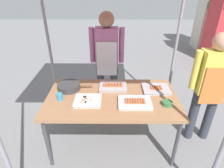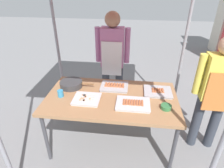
# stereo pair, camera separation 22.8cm
# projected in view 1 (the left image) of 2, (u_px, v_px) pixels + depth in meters

# --- Properties ---
(ground_plane) EXTENTS (18.00, 18.00, 0.00)m
(ground_plane) POSITION_uv_depth(u_px,v_px,m) (112.00, 141.00, 2.68)
(ground_plane) COLOR slate
(stall_table) EXTENTS (1.60, 0.90, 0.75)m
(stall_table) POSITION_uv_depth(u_px,v_px,m) (112.00, 100.00, 2.34)
(stall_table) COLOR #9E724C
(stall_table) RESTS_ON ground
(tray_grilled_sausages) EXTENTS (0.34, 0.28, 0.05)m
(tray_grilled_sausages) POSITION_uv_depth(u_px,v_px,m) (156.00, 89.00, 2.43)
(tray_grilled_sausages) COLOR #ADADB2
(tray_grilled_sausages) RESTS_ON stall_table
(tray_meat_skewers) EXTENTS (0.32, 0.28, 0.04)m
(tray_meat_skewers) POSITION_uv_depth(u_px,v_px,m) (88.00, 101.00, 2.21)
(tray_meat_skewers) COLOR silver
(tray_meat_skewers) RESTS_ON stall_table
(tray_pork_links) EXTENTS (0.39, 0.28, 0.05)m
(tray_pork_links) POSITION_uv_depth(u_px,v_px,m) (135.00, 102.00, 2.17)
(tray_pork_links) COLOR silver
(tray_pork_links) RESTS_ON stall_table
(tray_spring_rolls) EXTENTS (0.36, 0.27, 0.05)m
(tray_spring_rolls) POSITION_uv_depth(u_px,v_px,m) (113.00, 86.00, 2.49)
(tray_spring_rolls) COLOR #ADADB2
(tray_spring_rolls) RESTS_ON stall_table
(cooking_wok) EXTENTS (0.46, 0.30, 0.08)m
(cooking_wok) POSITION_uv_depth(u_px,v_px,m) (69.00, 86.00, 2.45)
(cooking_wok) COLOR #38383A
(cooking_wok) RESTS_ON stall_table
(condiment_bowl) EXTENTS (0.12, 0.12, 0.05)m
(condiment_bowl) POSITION_uv_depth(u_px,v_px,m) (167.00, 103.00, 2.15)
(condiment_bowl) COLOR #33723F
(condiment_bowl) RESTS_ON stall_table
(drink_cup_near_edge) EXTENTS (0.07, 0.07, 0.08)m
(drink_cup_near_edge) POSITION_uv_depth(u_px,v_px,m) (60.00, 97.00, 2.23)
(drink_cup_near_edge) COLOR #338CBF
(drink_cup_near_edge) RESTS_ON stall_table
(vendor_woman) EXTENTS (0.52, 0.23, 1.63)m
(vendor_woman) POSITION_uv_depth(u_px,v_px,m) (107.00, 57.00, 2.88)
(vendor_woman) COLOR #333842
(vendor_woman) RESTS_ON ground
(customer_nearby) EXTENTS (0.52, 0.22, 1.51)m
(customer_nearby) POSITION_uv_depth(u_px,v_px,m) (211.00, 83.00, 2.32)
(customer_nearby) COLOR #333842
(customer_nearby) RESTS_ON ground
(neighbor_stall_left) EXTENTS (0.76, 0.69, 1.79)m
(neighbor_stall_left) POSITION_uv_depth(u_px,v_px,m) (211.00, 19.00, 5.84)
(neighbor_stall_left) COLOR beige
(neighbor_stall_left) RESTS_ON ground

